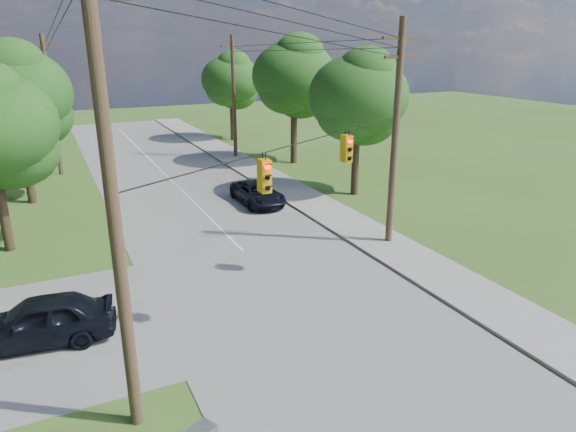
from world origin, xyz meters
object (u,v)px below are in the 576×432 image
pole_north_e (234,97)px  car_main_north (258,193)px  pole_north_w (52,105)px  car_cross_dark (39,320)px  pole_sw (111,193)px  pole_ne (395,133)px

pole_north_e → car_main_north: pole_north_e is taller
pole_north_e → pole_north_w: (-13.90, 0.00, 0.00)m
pole_north_w → car_main_north: pole_north_w is taller
car_main_north → pole_north_w: bearing=128.1°
pole_north_e → car_cross_dark: (-15.67, -24.46, -4.29)m
pole_north_w → pole_sw: bearing=-89.2°
pole_ne → pole_north_w: size_ratio=1.05×
pole_sw → pole_north_w: (-0.40, 29.60, -1.10)m
pole_north_e → car_main_north: 14.41m
car_cross_dark → pole_ne: bearing=106.6°
pole_sw → pole_ne: 15.51m
pole_north_e → pole_ne: bearing=-90.0°
car_cross_dark → car_main_north: 16.60m
pole_north_e → car_main_north: (-3.40, -13.28, -4.44)m
car_cross_dark → car_main_north: car_cross_dark is taller
pole_ne → car_main_north: 10.51m
pole_ne → car_cross_dark: 16.52m
pole_sw → pole_ne: size_ratio=1.14×
pole_sw → pole_north_w: 29.62m
pole_ne → pole_north_e: bearing=90.0°
pole_ne → pole_sw: bearing=-150.6°
pole_sw → car_main_north: size_ratio=2.54×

